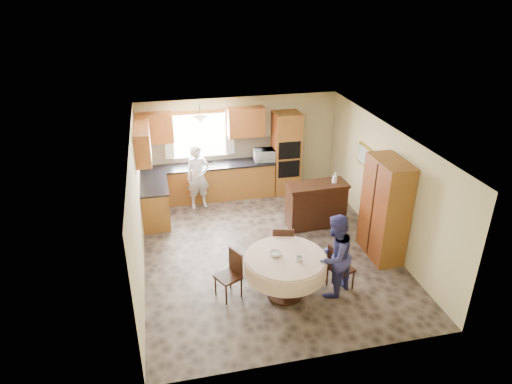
{
  "coord_description": "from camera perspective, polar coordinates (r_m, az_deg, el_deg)",
  "views": [
    {
      "loc": [
        -1.99,
        -7.77,
        5.23
      ],
      "look_at": [
        -0.17,
        0.3,
        1.23
      ],
      "focal_mm": 32.0,
      "sensor_mm": 36.0,
      "label": 1
    }
  ],
  "objects": [
    {
      "name": "wall_left",
      "position": [
        8.74,
        -14.63,
        -2.18
      ],
      "size": [
        0.02,
        6.0,
        2.5
      ],
      "primitive_type": "cube",
      "color": "#C6B87F",
      "rests_on": "floor"
    },
    {
      "name": "oven_tower",
      "position": [
        11.69,
        3.75,
        4.86
      ],
      "size": [
        0.66,
        0.62,
        2.12
      ],
      "primitive_type": "cube",
      "color": "#B07D2F",
      "rests_on": "floor"
    },
    {
      "name": "cup_table",
      "position": [
        7.8,
        5.44,
        -8.32
      ],
      "size": [
        0.16,
        0.16,
        0.09
      ],
      "primitive_type": "imported",
      "rotation": [
        0.0,
        0.0,
        0.4
      ],
      "color": "#B2B2B2",
      "rests_on": "dining_table"
    },
    {
      "name": "wall_cab_left",
      "position": [
        11.11,
        -12.55,
        7.81
      ],
      "size": [
        0.85,
        0.33,
        0.72
      ],
      "primitive_type": "cube",
      "color": "#BE6A2F",
      "rests_on": "wall_back"
    },
    {
      "name": "chair_left",
      "position": [
        8.13,
        -3.1,
        -9.93
      ],
      "size": [
        0.51,
        0.51,
        0.89
      ],
      "rotation": [
        0.0,
        0.0,
        -1.11
      ],
      "color": "#3B1B10",
      "rests_on": "floor"
    },
    {
      "name": "dining_table",
      "position": [
        8.03,
        3.68,
        -9.1
      ],
      "size": [
        1.44,
        1.44,
        0.82
      ],
      "color": "#3B1B10",
      "rests_on": "floor"
    },
    {
      "name": "wall_right",
      "position": [
        9.82,
        15.79,
        0.86
      ],
      "size": [
        0.02,
        6.0,
        2.5
      ],
      "primitive_type": "cube",
      "color": "#C6B87F",
      "rests_on": "floor"
    },
    {
      "name": "microwave",
      "position": [
        11.51,
        1.09,
        4.63
      ],
      "size": [
        0.56,
        0.4,
        0.3
      ],
      "primitive_type": "imported",
      "rotation": [
        0.0,
        0.0,
        -0.04
      ],
      "color": "silver",
      "rests_on": "counter_back"
    },
    {
      "name": "curtain_left",
      "position": [
        11.28,
        -10.9,
        6.85
      ],
      "size": [
        0.22,
        0.02,
        1.15
      ],
      "primitive_type": "cube",
      "color": "white",
      "rests_on": "wall_back"
    },
    {
      "name": "person_dining",
      "position": [
        8.11,
        9.78,
        -7.9
      ],
      "size": [
        0.97,
        0.93,
        1.57
      ],
      "primitive_type": "imported",
      "rotation": [
        0.0,
        0.0,
        3.77
      ],
      "color": "navy",
      "rests_on": "floor"
    },
    {
      "name": "base_cab_back",
      "position": [
        11.57,
        -5.91,
        1.21
      ],
      "size": [
        3.3,
        0.6,
        0.88
      ],
      "primitive_type": "cube",
      "color": "#B07D2F",
      "rests_on": "floor"
    },
    {
      "name": "person_sink",
      "position": [
        11.04,
        -7.26,
        1.86
      ],
      "size": [
        0.63,
        0.47,
        1.57
      ],
      "primitive_type": "imported",
      "rotation": [
        0.0,
        0.0,
        0.16
      ],
      "color": "silver",
      "rests_on": "floor"
    },
    {
      "name": "chair_back",
      "position": [
        8.75,
        3.35,
        -6.76
      ],
      "size": [
        0.51,
        0.51,
        0.96
      ],
      "rotation": [
        0.0,
        0.0,
        2.88
      ],
      "color": "#3B1B10",
      "rests_on": "floor"
    },
    {
      "name": "window",
      "position": [
        11.39,
        -7.11,
        7.03
      ],
      "size": [
        1.4,
        0.03,
        1.1
      ],
      "primitive_type": "cube",
      "color": "white",
      "rests_on": "wall_back"
    },
    {
      "name": "wall_back",
      "position": [
        11.65,
        -2.11,
        5.83
      ],
      "size": [
        5.0,
        0.02,
        2.5
      ],
      "primitive_type": "cube",
      "color": "#C6B87F",
      "rests_on": "floor"
    },
    {
      "name": "ceiling",
      "position": [
        8.47,
        1.58,
        7.0
      ],
      "size": [
        5.0,
        6.0,
        0.01
      ],
      "primitive_type": "cube",
      "color": "white",
      "rests_on": "wall_back"
    },
    {
      "name": "backsplash",
      "position": [
        11.55,
        -6.26,
        5.13
      ],
      "size": [
        3.3,
        0.02,
        0.55
      ],
      "primitive_type": "cube",
      "color": "beige",
      "rests_on": "wall_back"
    },
    {
      "name": "bowl_sideboard",
      "position": [
        9.97,
        5.23,
        0.58
      ],
      "size": [
        0.27,
        0.27,
        0.06
      ],
      "primitive_type": "imported",
      "rotation": [
        0.0,
        0.0,
        -0.22
      ],
      "color": "#B2B2B2",
      "rests_on": "sideboard"
    },
    {
      "name": "bowl_table",
      "position": [
        7.93,
        2.45,
        -7.73
      ],
      "size": [
        0.23,
        0.23,
        0.07
      ],
      "primitive_type": "imported",
      "rotation": [
        0.0,
        0.0,
        0.08
      ],
      "color": "#B2B2B2",
      "rests_on": "dining_table"
    },
    {
      "name": "space_heater",
      "position": [
        10.81,
        8.91,
        -1.61
      ],
      "size": [
        0.54,
        0.47,
        0.62
      ],
      "primitive_type": "cube",
      "rotation": [
        0.0,
        0.0,
        -0.43
      ],
      "color": "black",
      "rests_on": "floor"
    },
    {
      "name": "bottle_sideboard",
      "position": [
        10.2,
        9.81,
        1.62
      ],
      "size": [
        0.13,
        0.13,
        0.29
      ],
      "primitive_type": "imported",
      "rotation": [
        0.0,
        0.0,
        0.12
      ],
      "color": "silver",
      "rests_on": "sideboard"
    },
    {
      "name": "base_cab_left",
      "position": [
        10.7,
        -12.47,
        -1.43
      ],
      "size": [
        0.6,
        1.2,
        0.88
      ],
      "primitive_type": "cube",
      "color": "#B07D2F",
      "rests_on": "floor"
    },
    {
      "name": "wall_front",
      "position": [
        6.52,
        8.04,
        -12.11
      ],
      "size": [
        5.0,
        0.02,
        2.5
      ],
      "primitive_type": "cube",
      "color": "#C6B87F",
      "rests_on": "floor"
    },
    {
      "name": "pendant",
      "position": [
        10.77,
        -6.98,
        8.85
      ],
      "size": [
        0.36,
        0.36,
        0.18
      ],
      "primitive_type": "cone",
      "rotation": [
        3.14,
        0.0,
        0.0
      ],
      "color": "beige",
      "rests_on": "ceiling"
    },
    {
      "name": "wall_cab_side",
      "position": [
        10.13,
        -14.02,
        5.9
      ],
      "size": [
        0.33,
        1.2,
        0.72
      ],
      "primitive_type": "cube",
      "color": "#BE6A2F",
      "rests_on": "wall_left"
    },
    {
      "name": "chair_right",
      "position": [
        8.38,
        10.24,
        -9.11
      ],
      "size": [
        0.49,
        0.49,
        0.89
      ],
      "rotation": [
        0.0,
        0.0,
        1.89
      ],
      "color": "#3B1B10",
      "rests_on": "floor"
    },
    {
      "name": "counter_left",
      "position": [
        10.5,
        -12.7,
        0.8
      ],
      "size": [
        0.64,
        1.2,
        0.04
      ],
      "primitive_type": "cube",
      "color": "black",
      "rests_on": "base_cab_left"
    },
    {
      "name": "counter_back",
      "position": [
        11.39,
        -6.01,
        3.32
      ],
      "size": [
        3.3,
        0.64,
        0.04
      ],
      "primitive_type": "cube",
      "color": "black",
      "rests_on": "base_cab_back"
    },
    {
      "name": "framed_picture",
      "position": [
        10.49,
        13.4,
        4.48
      ],
      "size": [
        0.06,
        0.58,
        0.48
      ],
      "color": "gold",
      "rests_on": "wall_right"
    },
    {
      "name": "cupboard",
      "position": [
        9.31,
        15.8,
        -2.08
      ],
      "size": [
        0.54,
        1.08,
        2.06
      ],
      "primitive_type": "cube",
      "color": "#B07D2F",
      "rests_on": "floor"
    },
    {
      "name": "wall_cab_right",
      "position": [
        11.31,
        -1.26,
        8.75
      ],
      "size": [
        0.9,
        0.33,
        0.72
      ],
      "primitive_type": "cube",
      "color": "#BE6A2F",
      "rests_on": "wall_back"
    },
    {
      "name": "oven_upper",
      "position": [
        11.34,
        4.22,
        5.2
      ],
      "size": [
        0.56,
        0.01,
        0.45
      ],
      "primitive_type": "cube",
      "color": "black",
      "rests_on": "oven_tower"
    },
    {
      "name": "curtain_right",
      "position": [
        11.41,
        -3.32,
        7.49
      ],
      "size": [
        0.22,
        0.02,
        1.15
      ],
      "primitive_type": "cube",
      "color": "white",
      "rests_on": "wall_back"
    },
    {
      "name": "oven_lower",
      "position": [
        11.52,
        4.14,
        2.87
      ],
      "size": [
        0.56,
        0.01,
        0.45
      ],
      "primitive_type": "cube",
      "color": "black",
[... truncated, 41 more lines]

